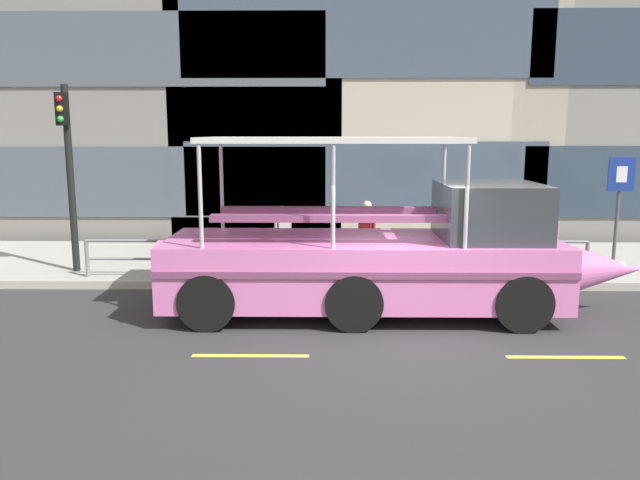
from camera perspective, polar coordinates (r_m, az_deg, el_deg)
The scene contains 11 objects.
ground_plane at distance 10.52m, azimuth 7.45°, elevation -8.81°, with size 120.00×120.00×0.00m, color #333335.
sidewalk at distance 15.88m, azimuth 5.14°, elevation -2.01°, with size 32.00×4.80×0.18m, color #A8A59E.
curb_edge at distance 13.47m, azimuth 5.94°, elevation -4.20°, with size 32.00×0.18×0.18m, color #B2ADA3.
lane_centreline at distance 9.62m, azimuth 8.12°, elevation -10.65°, with size 25.80×0.12×0.01m.
curb_guardrail at distance 13.60m, azimuth 1.46°, elevation -1.14°, with size 11.19×0.09×0.86m.
traffic_light_pole at distance 15.10m, azimuth -22.34°, elevation 6.86°, with size 0.24×0.46×4.25m.
parking_sign at distance 15.56m, azimuth 26.02°, elevation 3.79°, with size 0.60×0.12×2.64m.
duck_tour_boat at distance 11.53m, azimuth 6.42°, elevation -1.62°, with size 9.01×2.47×3.29m.
pedestrian_near_bow at distance 15.40m, azimuth 17.51°, elevation 0.97°, with size 0.42×0.23×1.50m.
pedestrian_mid_left at distance 14.64m, azimuth 4.37°, elevation 1.18°, with size 0.40×0.31×1.60m.
pedestrian_mid_right at distance 14.22m, azimuth -3.46°, elevation 0.76°, with size 0.38×0.29×1.53m.
Camera 1 is at (-1.22, -9.89, 3.37)m, focal length 34.47 mm.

